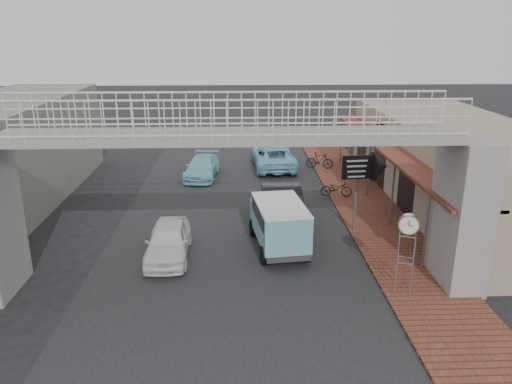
{
  "coord_description": "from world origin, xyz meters",
  "views": [
    {
      "loc": [
        0.31,
        -19.0,
        8.22
      ],
      "look_at": [
        1.04,
        0.66,
        1.8
      ],
      "focal_mm": 35.0,
      "sensor_mm": 36.0,
      "label": 1
    }
  ],
  "objects": [
    {
      "name": "building_far_left",
      "position": [
        -11.0,
        6.0,
        2.5
      ],
      "size": [
        5.0,
        14.0,
        5.0
      ],
      "primitive_type": "cube",
      "color": "gray",
      "rests_on": "ground"
    },
    {
      "name": "shophouse_row",
      "position": [
        10.97,
        4.0,
        2.01
      ],
      "size": [
        7.2,
        18.0,
        4.0
      ],
      "color": "gray",
      "rests_on": "ground"
    },
    {
      "name": "road_strip",
      "position": [
        0.0,
        0.0,
        0.01
      ],
      "size": [
        10.0,
        60.0,
        0.01
      ],
      "primitive_type": "cube",
      "color": "black",
      "rests_on": "ground"
    },
    {
      "name": "sidewalk",
      "position": [
        6.5,
        3.0,
        0.05
      ],
      "size": [
        3.0,
        40.0,
        0.1
      ],
      "primitive_type": "cube",
      "color": "brown",
      "rests_on": "ground"
    },
    {
      "name": "motorcycle_near",
      "position": [
        5.3,
        5.02,
        0.52
      ],
      "size": [
        1.64,
        0.76,
        0.83
      ],
      "primitive_type": "imported",
      "rotation": [
        0.0,
        0.0,
        1.44
      ],
      "color": "black",
      "rests_on": "sidewalk"
    },
    {
      "name": "ground",
      "position": [
        0.0,
        0.0,
        0.0
      ],
      "size": [
        120.0,
        120.0,
        0.0
      ],
      "primitive_type": "plane",
      "color": "black",
      "rests_on": "ground"
    },
    {
      "name": "angkot_far",
      "position": [
        -1.79,
        9.1,
        0.6
      ],
      "size": [
        2.09,
        4.29,
        1.2
      ],
      "primitive_type": "imported",
      "rotation": [
        0.0,
        0.0,
        -0.1
      ],
      "color": "#7FD0DC",
      "rests_on": "ground"
    },
    {
      "name": "angkot_curb",
      "position": [
        2.5,
        10.94,
        0.73
      ],
      "size": [
        2.66,
        5.35,
        1.46
      ],
      "primitive_type": "imported",
      "rotation": [
        0.0,
        0.0,
        3.19
      ],
      "color": "#80C6DD",
      "rests_on": "ground"
    },
    {
      "name": "angkot_van",
      "position": [
        1.87,
        -1.04,
        1.23
      ],
      "size": [
        2.23,
        4.13,
        1.94
      ],
      "rotation": [
        0.0,
        0.0,
        0.12
      ],
      "color": "black",
      "rests_on": "ground"
    },
    {
      "name": "street_clock",
      "position": [
        5.61,
        -4.75,
        2.33
      ],
      "size": [
        0.69,
        0.65,
        2.68
      ],
      "rotation": [
        0.0,
        0.0,
        -0.35
      ],
      "color": "#59595B",
      "rests_on": "sidewalk"
    },
    {
      "name": "footbridge",
      "position": [
        0.0,
        -4.0,
        3.18
      ],
      "size": [
        16.4,
        2.4,
        6.34
      ],
      "color": "gray",
      "rests_on": "ground"
    },
    {
      "name": "dark_sedan",
      "position": [
        2.22,
        1.54,
        0.82
      ],
      "size": [
        1.78,
        4.98,
        1.63
      ],
      "primitive_type": "imported",
      "rotation": [
        0.0,
        0.0,
        -0.01
      ],
      "color": "black",
      "rests_on": "ground"
    },
    {
      "name": "white_hatchback",
      "position": [
        -2.35,
        -1.67,
        0.66
      ],
      "size": [
        1.64,
        3.91,
        1.32
      ],
      "primitive_type": "imported",
      "rotation": [
        0.0,
        0.0,
        0.02
      ],
      "color": "white",
      "rests_on": "ground"
    },
    {
      "name": "arrow_sign",
      "position": [
        6.03,
        0.58,
        2.83
      ],
      "size": [
        1.99,
        1.28,
        3.38
      ],
      "rotation": [
        0.0,
        0.0,
        0.1
      ],
      "color": "#59595B",
      "rests_on": "sidewalk"
    },
    {
      "name": "motorcycle_far",
      "position": [
        5.3,
        10.42,
        0.6
      ],
      "size": [
        1.71,
        0.79,
        0.99
      ],
      "primitive_type": "imported",
      "rotation": [
        0.0,
        0.0,
        1.37
      ],
      "color": "black",
      "rests_on": "sidewalk"
    }
  ]
}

